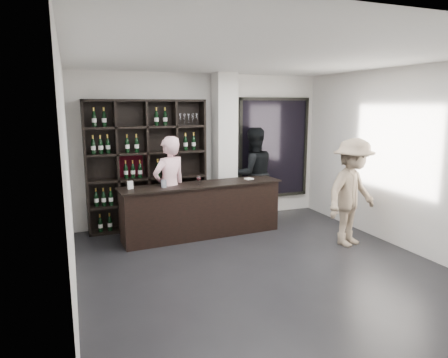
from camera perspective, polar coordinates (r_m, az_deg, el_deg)
name	(u,v)px	position (r m, az deg, el deg)	size (l,w,h in m)	color
floor	(264,270)	(5.83, 5.80, -12.83)	(5.00, 5.50, 0.01)	black
wine_shelf	(147,165)	(7.52, -10.91, 1.93)	(2.20, 0.35, 2.40)	black
structural_column	(225,149)	(7.80, 0.08, 4.29)	(0.40, 0.40, 2.90)	silver
glass_panel	(274,148)	(8.50, 7.12, 4.39)	(1.60, 0.08, 2.10)	black
tasting_counter	(202,210)	(7.08, -3.11, -4.41)	(2.89, 0.61, 0.95)	black
taster_pink	(170,188)	(6.93, -7.77, -1.28)	(0.65, 0.43, 1.79)	#FFC1CB
taster_black	(253,174)	(8.04, 4.15, 0.72)	(0.91, 0.71, 1.86)	black
customer	(352,193)	(6.86, 17.84, -1.87)	(1.15, 0.66, 1.78)	gray
wine_glass	(199,180)	(6.86, -3.61, -0.11)	(0.07, 0.07, 0.18)	white
spit_cup	(164,184)	(6.72, -8.60, -0.67)	(0.09, 0.09, 0.12)	silver
napkin_stack	(249,179)	(7.38, 3.57, 0.03)	(0.13, 0.13, 0.02)	white
card_stand	(130,185)	(6.70, -13.26, -0.84)	(0.09, 0.04, 0.13)	white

